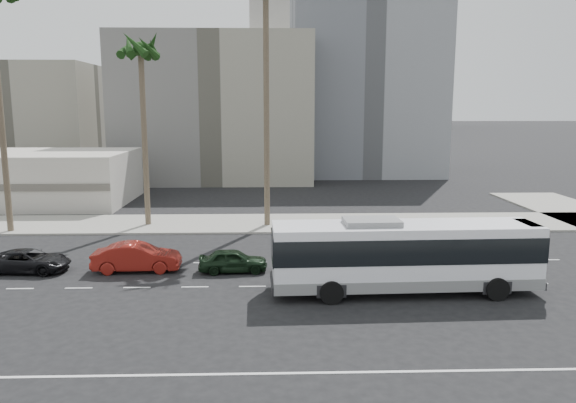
{
  "coord_description": "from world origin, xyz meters",
  "views": [
    {
      "loc": [
        -4.96,
        -27.36,
        9.24
      ],
      "look_at": [
        -4.02,
        4.0,
        3.82
      ],
      "focal_mm": 34.02,
      "sensor_mm": 36.0,
      "label": 1
    }
  ],
  "objects_px": {
    "city_bus": "(405,254)",
    "car_b": "(137,257)",
    "car_a": "(233,260)",
    "palm_mid": "(141,53)",
    "car_c": "(29,261)"
  },
  "relations": [
    {
      "from": "car_a",
      "to": "palm_mid",
      "type": "height_order",
      "value": "palm_mid"
    },
    {
      "from": "car_a",
      "to": "car_b",
      "type": "height_order",
      "value": "car_b"
    },
    {
      "from": "city_bus",
      "to": "car_b",
      "type": "bearing_deg",
      "value": 162.23
    },
    {
      "from": "car_a",
      "to": "car_c",
      "type": "bearing_deg",
      "value": 84.91
    },
    {
      "from": "car_c",
      "to": "car_b",
      "type": "bearing_deg",
      "value": -85.41
    },
    {
      "from": "car_c",
      "to": "palm_mid",
      "type": "height_order",
      "value": "palm_mid"
    },
    {
      "from": "car_a",
      "to": "city_bus",
      "type": "bearing_deg",
      "value": -116.3
    },
    {
      "from": "city_bus",
      "to": "car_a",
      "type": "relative_size",
      "value": 3.43
    },
    {
      "from": "car_b",
      "to": "car_c",
      "type": "height_order",
      "value": "car_b"
    },
    {
      "from": "car_a",
      "to": "car_b",
      "type": "bearing_deg",
      "value": 83.27
    },
    {
      "from": "city_bus",
      "to": "car_c",
      "type": "relative_size",
      "value": 2.91
    },
    {
      "from": "city_bus",
      "to": "car_a",
      "type": "bearing_deg",
      "value": 155.14
    },
    {
      "from": "palm_mid",
      "to": "car_a",
      "type": "bearing_deg",
      "value": -58.7
    },
    {
      "from": "car_a",
      "to": "palm_mid",
      "type": "relative_size",
      "value": 0.26
    },
    {
      "from": "car_b",
      "to": "palm_mid",
      "type": "xyz_separation_m",
      "value": [
        -2.05,
        12.09,
        12.46
      ]
    }
  ]
}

